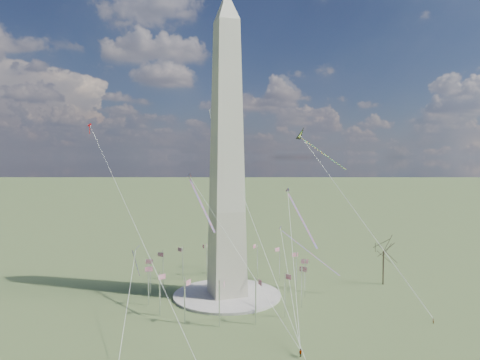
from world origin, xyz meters
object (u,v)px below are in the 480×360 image
object	(u,v)px
tree_near	(384,249)
person_east	(433,321)
washington_monument	(227,153)
kite_delta_black	(303,137)

from	to	relation	value
tree_near	person_east	bearing A→B (deg)	-107.08
washington_monument	tree_near	size ratio (longest dim) A/B	5.38
person_east	kite_delta_black	xyz separation A→B (m)	(-10.99, 57.34, 53.64)
person_east	tree_near	bearing A→B (deg)	-145.46
washington_monument	tree_near	world-z (taller)	washington_monument
washington_monument	person_east	world-z (taller)	washington_monument
washington_monument	person_east	xyz separation A→B (m)	(47.12, -42.11, -47.17)
washington_monument	kite_delta_black	distance (m)	39.74
kite_delta_black	tree_near	bearing A→B (deg)	89.96
tree_near	kite_delta_black	xyz separation A→B (m)	(-21.91, 21.78, 41.18)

